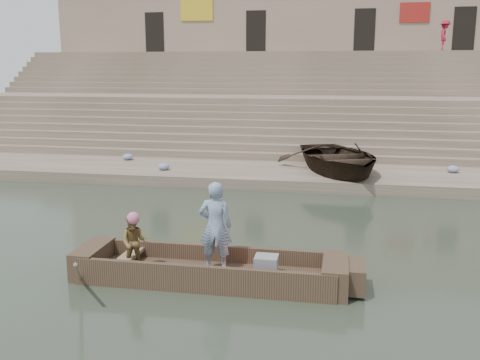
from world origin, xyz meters
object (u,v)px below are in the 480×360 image
(main_rowboat, at_px, (209,276))
(pedestrian, at_px, (445,35))
(television, at_px, (266,266))
(standing_man, at_px, (215,226))
(rowing_man, at_px, (134,242))
(beached_rowboat, at_px, (338,158))

(main_rowboat, height_order, pedestrian, pedestrian)
(main_rowboat, bearing_deg, television, 0.00)
(standing_man, distance_m, rowing_man, 1.71)
(rowing_man, relative_size, television, 2.50)
(standing_man, xyz_separation_m, television, (1.06, -0.13, -0.73))
(pedestrian, bearing_deg, beached_rowboat, 167.65)
(rowing_man, relative_size, pedestrian, 0.66)
(standing_man, height_order, rowing_man, standing_man)
(television, height_order, beached_rowboat, beached_rowboat)
(main_rowboat, xyz_separation_m, pedestrian, (8.34, 23.85, 5.96))
(rowing_man, bearing_deg, beached_rowboat, 57.08)
(beached_rowboat, bearing_deg, pedestrian, 46.64)
(standing_man, distance_m, beached_rowboat, 10.41)
(main_rowboat, height_order, rowing_man, rowing_man)
(main_rowboat, height_order, television, television)
(beached_rowboat, height_order, pedestrian, pedestrian)
(rowing_man, xyz_separation_m, television, (2.70, 0.16, -0.37))
(main_rowboat, xyz_separation_m, beached_rowboat, (2.51, 10.26, 0.84))
(standing_man, height_order, beached_rowboat, standing_man)
(television, relative_size, beached_rowboat, 0.09)
(standing_man, height_order, television, standing_man)
(main_rowboat, xyz_separation_m, rowing_man, (-1.53, -0.16, 0.68))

